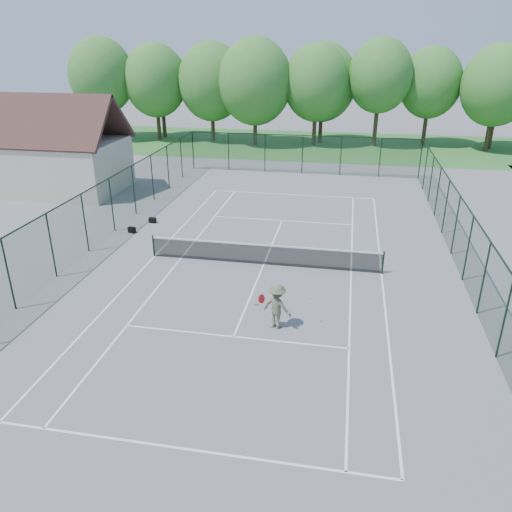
# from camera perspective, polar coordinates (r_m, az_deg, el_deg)

# --- Properties ---
(ground) EXTENTS (140.00, 140.00, 0.00)m
(ground) POSITION_cam_1_polar(r_m,az_deg,el_deg) (23.77, 0.88, -0.98)
(ground) COLOR slate
(ground) RESTS_ON ground
(grass_far) EXTENTS (80.00, 16.00, 0.01)m
(grass_far) POSITION_cam_1_polar(r_m,az_deg,el_deg) (52.39, 6.59, 12.52)
(grass_far) COLOR #377630
(grass_far) RESTS_ON ground
(court_lines) EXTENTS (11.05, 23.85, 0.01)m
(court_lines) POSITION_cam_1_polar(r_m,az_deg,el_deg) (23.77, 0.88, -0.97)
(court_lines) COLOR white
(court_lines) RESTS_ON ground
(tennis_net) EXTENTS (11.08, 0.08, 1.10)m
(tennis_net) POSITION_cam_1_polar(r_m,az_deg,el_deg) (23.54, 0.89, 0.29)
(tennis_net) COLOR black
(tennis_net) RESTS_ON ground
(fence_enclosure) EXTENTS (18.05, 36.05, 3.02)m
(fence_enclosure) POSITION_cam_1_polar(r_m,az_deg,el_deg) (23.17, 0.91, 2.53)
(fence_enclosure) COLOR #1C3B25
(fence_enclosure) RESTS_ON ground
(utility_building) EXTENTS (8.60, 6.27, 6.63)m
(utility_building) POSITION_cam_1_polar(r_m,az_deg,el_deg) (37.57, -21.56, 11.58)
(utility_building) COLOR beige
(utility_building) RESTS_ON ground
(tree_line_far) EXTENTS (39.40, 6.40, 9.70)m
(tree_line_far) POSITION_cam_1_polar(r_m,az_deg,el_deg) (51.60, 6.91, 19.05)
(tree_line_far) COLOR #43321E
(tree_line_far) RESTS_ON ground
(sports_bag_a) EXTENTS (0.45, 0.35, 0.32)m
(sports_bag_a) POSITION_cam_1_polar(r_m,az_deg,el_deg) (28.52, -14.01, 2.91)
(sports_bag_a) COLOR black
(sports_bag_a) RESTS_ON ground
(sports_bag_b) EXTENTS (0.42, 0.28, 0.31)m
(sports_bag_b) POSITION_cam_1_polar(r_m,az_deg,el_deg) (29.84, -11.75, 4.03)
(sports_bag_b) COLOR black
(sports_bag_b) RESTS_ON ground
(tennis_player) EXTENTS (2.10, 1.02, 1.74)m
(tennis_player) POSITION_cam_1_polar(r_m,az_deg,el_deg) (18.39, 2.43, -5.75)
(tennis_player) COLOR #5B5E44
(tennis_player) RESTS_ON ground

